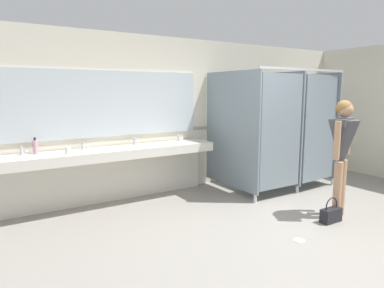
{
  "coord_description": "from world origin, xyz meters",
  "views": [
    {
      "loc": [
        -3.3,
        -2.7,
        1.72
      ],
      "look_at": [
        -1.01,
        0.96,
        1.05
      ],
      "focal_mm": 31.9,
      "sensor_mm": 36.0,
      "label": 1
    }
  ],
  "objects_px": {
    "handbag": "(331,214)",
    "paper_cup": "(68,151)",
    "person_standing": "(342,145)",
    "soap_dispenser": "(35,147)"
  },
  "relations": [
    {
      "from": "handbag",
      "to": "soap_dispenser",
      "type": "height_order",
      "value": "soap_dispenser"
    },
    {
      "from": "handbag",
      "to": "paper_cup",
      "type": "relative_size",
      "value": 3.44
    },
    {
      "from": "person_standing",
      "to": "soap_dispenser",
      "type": "bearing_deg",
      "value": 146.96
    },
    {
      "from": "person_standing",
      "to": "soap_dispenser",
      "type": "distance_m",
      "value": 4.17
    },
    {
      "from": "soap_dispenser",
      "to": "paper_cup",
      "type": "distance_m",
      "value": 0.46
    },
    {
      "from": "paper_cup",
      "to": "soap_dispenser",
      "type": "bearing_deg",
      "value": 143.16
    },
    {
      "from": "handbag",
      "to": "soap_dispenser",
      "type": "bearing_deg",
      "value": 143.86
    },
    {
      "from": "soap_dispenser",
      "to": "paper_cup",
      "type": "bearing_deg",
      "value": -36.84
    },
    {
      "from": "handbag",
      "to": "paper_cup",
      "type": "xyz_separation_m",
      "value": [
        -2.86,
        2.08,
        0.81
      ]
    },
    {
      "from": "person_standing",
      "to": "soap_dispenser",
      "type": "xyz_separation_m",
      "value": [
        -3.49,
        2.27,
        -0.04
      ]
    }
  ]
}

